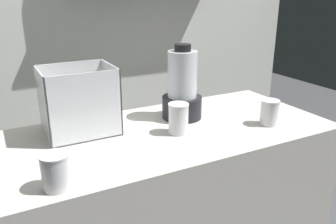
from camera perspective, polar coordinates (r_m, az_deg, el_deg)
counter at (r=1.68m, az=-0.00°, el=-17.33°), size 1.40×0.64×0.90m
back_wall_unit at (r=2.06m, az=-10.08°, el=13.88°), size 2.60×0.24×2.50m
carrot_display_bin at (r=1.45m, az=-14.40°, el=-0.11°), size 0.28×0.23×0.27m
blender_pitcher at (r=1.55m, az=2.34°, el=3.73°), size 0.18×0.18×0.33m
juice_cup_carrot_far_left at (r=1.08m, az=-18.01°, el=-9.66°), size 0.09×0.09×0.11m
juice_cup_orange_left at (r=1.40m, az=1.72°, el=-1.35°), size 0.08×0.08×0.13m
juice_cup_pomegranate_middle at (r=1.56m, az=16.34°, el=-0.24°), size 0.08×0.08×0.11m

